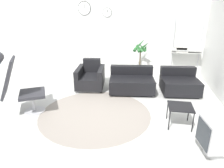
# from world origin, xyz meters

# --- Properties ---
(ground_plane) EXTENTS (12.00, 12.00, 0.00)m
(ground_plane) POSITION_xyz_m (0.00, 0.00, 0.00)
(ground_plane) COLOR silver
(wall_back) EXTENTS (12.00, 0.09, 2.80)m
(wall_back) POSITION_xyz_m (-0.00, 3.11, 1.40)
(wall_back) COLOR silver
(wall_back) RESTS_ON ground_plane
(round_rug) EXTENTS (2.38, 2.38, 0.01)m
(round_rug) POSITION_xyz_m (0.08, -0.14, 0.00)
(round_rug) COLOR gray
(round_rug) RESTS_ON ground_plane
(lounge_chair) EXTENTS (1.06, 0.92, 1.31)m
(lounge_chair) POSITION_xyz_m (-1.53, -0.41, 0.78)
(lounge_chair) COLOR #BCBCC1
(lounge_chair) RESTS_ON ground_plane
(armchair_red) EXTENTS (0.84, 0.99, 0.77)m
(armchair_red) POSITION_xyz_m (-0.42, 1.35, 0.28)
(armchair_red) COLOR silver
(armchair_red) RESTS_ON ground_plane
(couch_low) EXTENTS (1.26, 0.97, 0.64)m
(couch_low) POSITION_xyz_m (0.75, 1.27, 0.24)
(couch_low) COLOR black
(couch_low) RESTS_ON ground_plane
(couch_second) EXTENTS (1.03, 0.94, 0.64)m
(couch_second) POSITION_xyz_m (2.01, 1.38, 0.24)
(couch_second) COLOR black
(couch_second) RESTS_ON ground_plane
(side_table) EXTENTS (0.45, 0.45, 0.41)m
(side_table) POSITION_xyz_m (1.79, -0.31, 0.37)
(side_table) COLOR black
(side_table) RESTS_ON ground_plane
(crt_television) EXTENTS (0.57, 0.53, 0.60)m
(crt_television) POSITION_xyz_m (2.23, -1.09, 0.33)
(crt_television) COLOR #B7B7B7
(crt_television) RESTS_ON ground_plane
(potted_plant) EXTENTS (0.54, 0.52, 1.24)m
(potted_plant) POSITION_xyz_m (0.91, 2.58, 0.51)
(potted_plant) COLOR silver
(potted_plant) RESTS_ON ground_plane
(shelf_unit) EXTENTS (0.92, 0.28, 1.84)m
(shelf_unit) POSITION_xyz_m (2.30, 2.90, 0.88)
(shelf_unit) COLOR #BCBCC1
(shelf_unit) RESTS_ON ground_plane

